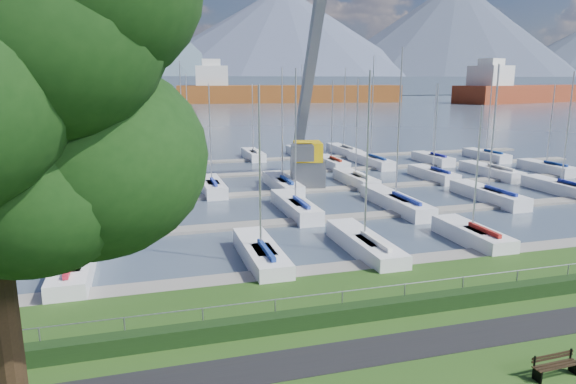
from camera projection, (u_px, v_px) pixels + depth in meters
name	position (u px, v px, depth m)	size (l,w,h in m)	color
path	(395.00, 348.00, 19.79)	(160.00, 2.00, 0.04)	black
water	(157.00, 100.00, 266.78)	(800.00, 540.00, 0.20)	#435062
hedge	(367.00, 311.00, 22.16)	(80.00, 0.70, 0.70)	black
fence	(364.00, 289.00, 22.35)	(0.04, 0.04, 80.00)	gray
foothill	(152.00, 86.00, 331.12)	(900.00, 80.00, 12.00)	#445164
mountains	(157.00, 31.00, 394.42)	(1190.00, 360.00, 115.00)	#49546B
docks	(246.00, 195.00, 47.07)	(90.00, 41.60, 0.25)	gray
bench_right	(555.00, 365.00, 17.82)	(1.82, 0.49, 0.85)	black
tree	(19.00, 86.00, 9.94)	(7.77, 7.95, 14.26)	black
crane	(308.00, 129.00, 50.77)	(4.94, 13.41, 22.35)	slate
cargo_ship_mid	(281.00, 94.00, 236.67)	(103.75, 28.70, 21.50)	brown
cargo_ship_east	(527.00, 94.00, 239.48)	(91.57, 40.52, 21.50)	maroon
sailboat_fleet	(219.00, 130.00, 48.96)	(75.10, 49.63, 13.53)	navy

